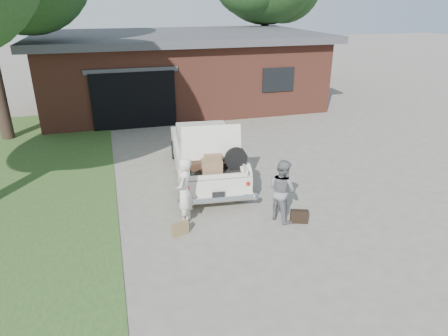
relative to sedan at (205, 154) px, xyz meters
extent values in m
plane|color=gray|center=(-0.05, -2.69, -0.67)|extent=(90.00, 90.00, 0.00)
cube|color=brown|center=(0.95, 8.81, 0.83)|extent=(12.00, 7.00, 3.00)
cube|color=#4C4C51|center=(0.95, 8.81, 2.48)|extent=(12.80, 7.80, 0.30)
cube|color=black|center=(-1.55, 5.36, 0.43)|extent=(3.20, 0.30, 2.20)
cube|color=#4C4C51|center=(-1.55, 5.29, 1.58)|extent=(3.50, 0.12, 0.18)
cube|color=black|center=(4.45, 5.29, 0.93)|extent=(1.40, 0.08, 1.00)
cylinder|color=#38281E|center=(6.79, 12.96, 1.85)|extent=(0.44, 0.44, 5.03)
cube|color=silver|center=(0.00, 0.04, -0.12)|extent=(2.11, 4.57, 0.57)
cube|color=beige|center=(0.03, 0.30, 0.39)|extent=(1.63, 1.90, 0.46)
cube|color=black|center=(0.11, 1.14, 0.37)|extent=(1.37, 0.21, 0.39)
cube|color=black|center=(-0.06, -0.53, 0.37)|extent=(1.37, 0.21, 0.39)
cylinder|color=black|center=(-0.92, -1.38, -0.38)|extent=(0.25, 0.60, 0.58)
cylinder|color=black|center=(0.63, -1.53, -0.38)|extent=(0.25, 0.60, 0.58)
cylinder|color=black|center=(-0.62, 1.61, -0.38)|extent=(0.25, 0.60, 0.58)
cylinder|color=black|center=(0.93, 1.46, -0.38)|extent=(0.25, 0.60, 0.58)
cylinder|color=silver|center=(-0.22, -2.20, -0.31)|extent=(1.82, 0.34, 0.16)
cylinder|color=#A5140F|center=(-0.94, -2.07, 0.02)|extent=(0.11, 0.10, 0.11)
cylinder|color=#A5140F|center=(0.50, -2.21, 0.02)|extent=(0.11, 0.10, 0.11)
cube|color=black|center=(-0.22, -2.22, -0.18)|extent=(0.30, 0.05, 0.15)
cube|color=black|center=(-0.17, -1.63, 0.19)|extent=(1.46, 1.10, 0.04)
cube|color=silver|center=(-0.87, -1.56, 0.28)|extent=(0.15, 0.97, 0.16)
cube|color=silver|center=(0.54, -1.70, 0.28)|extent=(0.15, 0.97, 0.16)
cube|color=silver|center=(-0.21, -2.11, 0.24)|extent=(1.41, 0.19, 0.11)
cube|color=silver|center=(-0.13, -1.26, 0.70)|extent=(1.50, 0.41, 1.00)
cube|color=#40291B|center=(-0.49, -1.44, 0.29)|extent=(0.55, 0.38, 0.17)
cube|color=olive|center=(-0.27, -1.80, 0.38)|extent=(0.52, 0.37, 0.34)
cube|color=black|center=(-0.04, -1.48, 0.28)|extent=(0.49, 0.35, 0.14)
cube|color=#8F6648|center=(-0.14, -1.40, 0.44)|extent=(0.47, 0.33, 0.16)
cylinder|color=black|center=(0.35, -1.73, 0.48)|extent=(0.56, 0.20, 0.55)
imported|color=silver|center=(-1.08, -2.46, 0.13)|extent=(0.59, 0.68, 1.59)
imported|color=slate|center=(1.09, -2.87, 0.06)|extent=(0.80, 0.88, 1.47)
cube|color=olive|center=(-1.29, -2.92, -0.52)|extent=(0.40, 0.23, 0.29)
cube|color=black|center=(1.43, -3.16, -0.51)|extent=(0.43, 0.26, 0.32)
camera|label=1|loc=(-2.43, -10.32, 4.07)|focal=32.00mm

